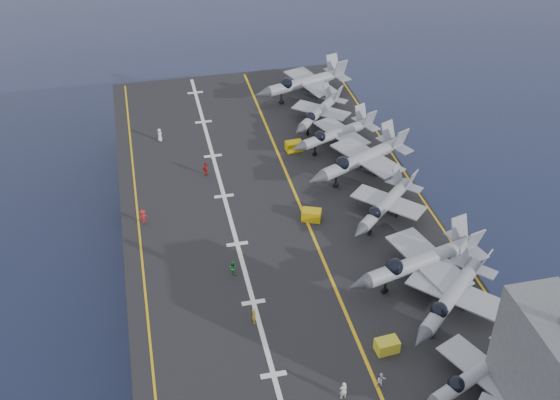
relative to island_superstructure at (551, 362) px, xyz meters
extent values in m
plane|color=#142135|center=(-15.00, 30.00, -17.90)|extent=(500.00, 500.00, 0.00)
cube|color=#56595E|center=(-15.00, 30.00, -12.90)|extent=(36.00, 90.00, 10.00)
cube|color=black|center=(-15.00, 30.00, -7.70)|extent=(38.00, 92.00, 0.40)
cube|color=gold|center=(-12.00, 30.00, -7.48)|extent=(0.35, 90.00, 0.02)
cube|color=silver|center=(-21.00, 30.00, -7.48)|extent=(0.50, 90.00, 0.02)
cube|color=gold|center=(-32.00, 30.00, -7.48)|extent=(0.25, 90.00, 0.02)
cube|color=gold|center=(3.50, 30.00, -7.48)|extent=(0.25, 90.00, 0.02)
imported|color=gold|center=(-21.45, 17.15, -6.62)|extent=(0.79, 1.11, 1.76)
imported|color=#268C33|center=(-22.31, 24.98, -6.64)|extent=(1.22, 1.19, 1.71)
imported|color=#B21919|center=(-31.36, 36.51, -6.55)|extent=(1.33, 1.11, 1.89)
imported|color=#B21919|center=(-22.57, 45.41, -6.52)|extent=(1.38, 1.38, 1.95)
imported|color=white|center=(-27.79, 55.88, -6.55)|extent=(0.92, 1.24, 1.91)
imported|color=silver|center=(-15.43, 6.05, -6.50)|extent=(1.28, 0.93, 2.00)
imported|color=silver|center=(-11.68, 6.50, -6.63)|extent=(1.12, 0.81, 1.73)
camera|label=1|loc=(-30.06, -33.20, 43.73)|focal=45.00mm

